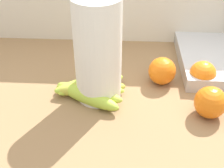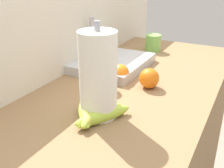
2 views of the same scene
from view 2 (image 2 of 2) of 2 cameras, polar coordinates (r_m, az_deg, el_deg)
name	(u,v)px [view 2 (image 2 of 2)]	position (r m, az deg, el deg)	size (l,w,h in m)	color
wall_back	(64,124)	(1.42, -10.05, -8.30)	(2.04, 0.06, 1.30)	silver
banana_bunch	(95,113)	(0.90, -3.61, -6.13)	(0.21, 0.20, 0.04)	#ACCF3F
orange_back_left	(106,82)	(1.08, -1.27, 0.50)	(0.08, 0.08, 0.08)	orange
orange_front	(120,73)	(1.18, 1.77, 2.30)	(0.08, 0.08, 0.08)	orange
orange_center	(149,78)	(1.12, 7.74, 1.17)	(0.08, 0.08, 0.08)	orange
paper_towel_roll	(98,75)	(0.87, -2.90, 1.79)	(0.12, 0.12, 0.31)	white
sink_basin	(112,62)	(1.35, -0.10, 4.52)	(0.39, 0.32, 0.24)	#B7BABF
mug	(153,43)	(1.63, 8.54, 8.47)	(0.09, 0.09, 0.10)	#7BBF56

